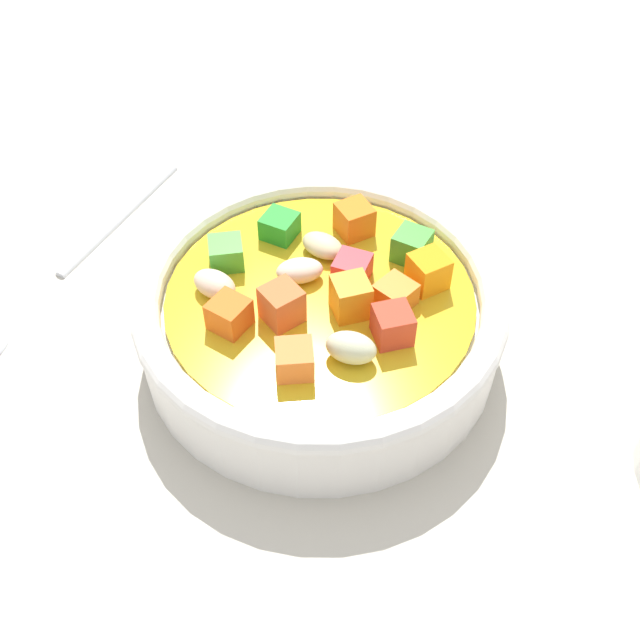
% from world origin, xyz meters
% --- Properties ---
extents(ground_plane, '(1.40, 1.40, 0.02)m').
position_xyz_m(ground_plane, '(0.00, 0.00, -0.01)').
color(ground_plane, '#BAB2A0').
extents(soup_bowl_main, '(0.20, 0.20, 0.06)m').
position_xyz_m(soup_bowl_main, '(-0.00, 0.00, 0.03)').
color(soup_bowl_main, white).
rests_on(soup_bowl_main, ground_plane).
extents(spoon, '(0.19, 0.10, 0.01)m').
position_xyz_m(spoon, '(0.09, -0.14, 0.00)').
color(spoon, silver).
rests_on(spoon, ground_plane).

